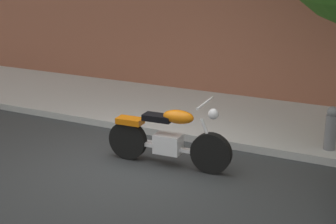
# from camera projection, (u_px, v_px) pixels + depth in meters

# --- Properties ---
(ground_plane) EXTENTS (60.00, 60.00, 0.00)m
(ground_plane) POSITION_uv_depth(u_px,v_px,m) (136.00, 166.00, 8.31)
(ground_plane) COLOR #303335
(sidewalk) EXTENTS (25.30, 3.08, 0.14)m
(sidewalk) POSITION_uv_depth(u_px,v_px,m) (205.00, 114.00, 10.81)
(sidewalk) COLOR #ACACAC
(sidewalk) RESTS_ON ground
(motorcycle) EXTENTS (2.15, 0.70, 1.16)m
(motorcycle) POSITION_uv_depth(u_px,v_px,m) (168.00, 139.00, 8.19)
(motorcycle) COLOR black
(motorcycle) RESTS_ON ground
(fire_hydrant) EXTENTS (0.20, 0.20, 0.91)m
(fire_hydrant) POSITION_uv_depth(u_px,v_px,m) (331.00, 132.00, 8.55)
(fire_hydrant) COLOR slate
(fire_hydrant) RESTS_ON ground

